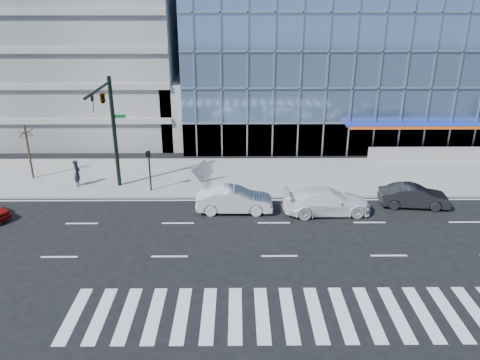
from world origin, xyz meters
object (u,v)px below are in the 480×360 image
object	(u,v)px
ped_signal_post	(149,164)
street_tree_near	(25,132)
white_suv	(327,201)
white_sedan	(234,200)
dark_sedan	(414,196)
tilted_panel	(203,171)
pedestrian	(77,173)
traffic_signal	(106,110)

from	to	relation	value
ped_signal_post	street_tree_near	xyz separation A→B (m)	(-9.50, 2.56, 1.64)
white_suv	white_sedan	xyz separation A→B (m)	(-6.00, 0.25, -0.00)
white_suv	dark_sedan	xyz separation A→B (m)	(6.00, 0.92, -0.08)
dark_sedan	tilted_panel	world-z (taller)	tilted_panel
white_suv	dark_sedan	bearing A→B (deg)	-84.82
street_tree_near	tilted_panel	bearing A→B (deg)	-4.38
white_sedan	pedestrian	size ratio (longest dim) A/B	2.52
white_sedan	tilted_panel	xyz separation A→B (m)	(-2.39, 4.78, 0.24)
ped_signal_post	dark_sedan	distance (m)	18.26
pedestrian	tilted_panel	xyz separation A→B (m)	(9.14, 0.58, -0.08)
white_suv	pedestrian	bearing A→B (deg)	72.22
street_tree_near	pedestrian	world-z (taller)	street_tree_near
pedestrian	tilted_panel	distance (m)	9.16
traffic_signal	street_tree_near	size ratio (longest dim) A/B	1.89
ped_signal_post	street_tree_near	world-z (taller)	street_tree_near
street_tree_near	pedestrian	distance (m)	5.04
white_sedan	white_suv	bearing A→B (deg)	-91.92
white_suv	tilted_panel	distance (m)	9.79
tilted_panel	dark_sedan	bearing A→B (deg)	-42.94
ped_signal_post	white_suv	bearing A→B (deg)	-16.14
ped_signal_post	street_tree_near	bearing A→B (deg)	164.94
white_suv	white_sedan	size ratio (longest dim) A/B	1.14
pedestrian	tilted_panel	world-z (taller)	pedestrian
street_tree_near	dark_sedan	bearing A→B (deg)	-10.53
ped_signal_post	street_tree_near	size ratio (longest dim) A/B	0.71
white_sedan	tilted_panel	world-z (taller)	tilted_panel
white_suv	dark_sedan	distance (m)	6.07
ped_signal_post	pedestrian	distance (m)	5.68
street_tree_near	white_suv	distance (m)	22.55
pedestrian	ped_signal_post	bearing A→B (deg)	-103.70
traffic_signal	tilted_panel	distance (m)	8.21
ped_signal_post	tilted_panel	size ratio (longest dim) A/B	2.31
street_tree_near	white_sedan	distance (m)	16.83
ped_signal_post	tilted_panel	bearing A→B (deg)	23.11
traffic_signal	white_sedan	xyz separation A→B (m)	(8.52, -2.85, -5.35)
traffic_signal	white_suv	world-z (taller)	traffic_signal
white_suv	traffic_signal	bearing A→B (deg)	74.40
pedestrian	white_suv	bearing A→B (deg)	-107.92
traffic_signal	ped_signal_post	distance (m)	4.75
traffic_signal	street_tree_near	distance (m)	7.96
street_tree_near	dark_sedan	size ratio (longest dim) A/B	0.94
tilted_panel	street_tree_near	bearing A→B (deg)	148.63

